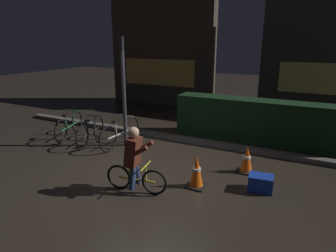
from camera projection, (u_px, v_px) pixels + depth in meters
ground_plane at (147, 172)px, 6.20m from camera, size 40.00×40.00×0.00m
sidewalk_curb at (188, 140)px, 8.06m from camera, size 12.00×0.24×0.12m
hedge_row at (263, 122)px, 7.90m from camera, size 4.80×0.70×1.17m
storefront_left at (161, 53)px, 12.50m from camera, size 4.72×0.54×4.42m
storefront_right at (333, 54)px, 10.25m from camera, size 4.85×0.54×4.54m
street_post at (124, 94)px, 7.43m from camera, size 0.10×0.10×2.79m
parked_bike_leftmost at (69, 126)px, 8.36m from camera, size 0.59×1.58×0.76m
parked_bike_left_mid at (91, 132)px, 7.89m from camera, size 0.51×1.53×0.72m
parked_bike_center_left at (121, 133)px, 7.70m from camera, size 0.46×1.68×0.77m
traffic_cone_near at (197, 172)px, 5.52m from camera, size 0.36×0.36×0.63m
traffic_cone_far at (247, 160)px, 6.15m from camera, size 0.36×0.36×0.58m
blue_crate at (261, 183)px, 5.42m from camera, size 0.47×0.37×0.30m
cyclist at (135, 159)px, 5.27m from camera, size 1.18×0.50×1.25m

